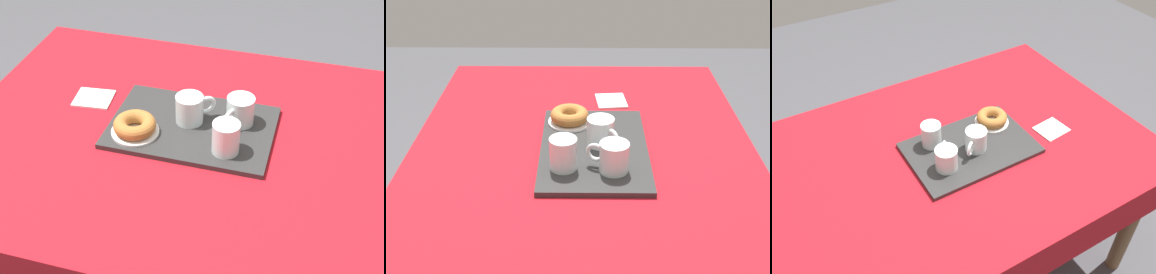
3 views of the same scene
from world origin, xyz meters
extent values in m
cube|color=#A8141E|center=(0.00, 0.00, 0.70)|extent=(1.46, 1.03, 0.04)
cube|color=#A8141E|center=(0.00, 0.51, 0.62)|extent=(1.46, 0.01, 0.14)
cylinder|color=brown|center=(-0.64, 0.42, 0.34)|extent=(0.06, 0.06, 0.69)
cube|color=#2D2D2D|center=(-0.06, 0.03, 0.73)|extent=(0.47, 0.31, 0.02)
cylinder|color=silver|center=(-0.07, 0.05, 0.78)|extent=(0.08, 0.08, 0.08)
cylinder|color=#84380F|center=(-0.07, 0.05, 0.77)|extent=(0.07, 0.07, 0.06)
torus|color=silver|center=(-0.03, 0.08, 0.78)|extent=(0.05, 0.04, 0.06)
cylinder|color=silver|center=(0.07, 0.08, 0.78)|extent=(0.08, 0.08, 0.08)
cylinder|color=#84380F|center=(0.07, 0.08, 0.77)|extent=(0.07, 0.07, 0.06)
torus|color=silver|center=(0.05, 0.03, 0.78)|extent=(0.03, 0.06, 0.06)
cylinder|color=silver|center=(0.06, -0.05, 0.78)|extent=(0.08, 0.08, 0.09)
cylinder|color=silver|center=(0.06, -0.05, 0.77)|extent=(0.06, 0.06, 0.06)
cylinder|color=white|center=(-0.20, -0.04, 0.74)|extent=(0.14, 0.14, 0.01)
torus|color=#A3662D|center=(-0.20, -0.04, 0.77)|extent=(0.12, 0.12, 0.04)
cube|color=white|center=(-0.40, 0.10, 0.73)|extent=(0.12, 0.11, 0.01)
camera|label=1|loc=(0.27, -1.14, 1.67)|focal=49.96mm
camera|label=2|loc=(1.20, 0.00, 1.49)|focal=46.92mm
camera|label=3|loc=(0.53, 0.98, 1.77)|focal=38.09mm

